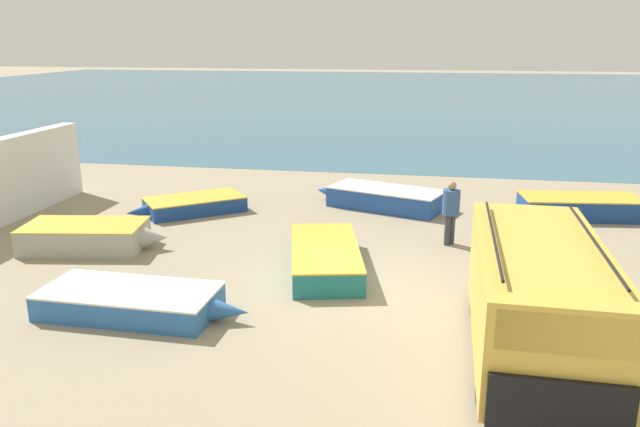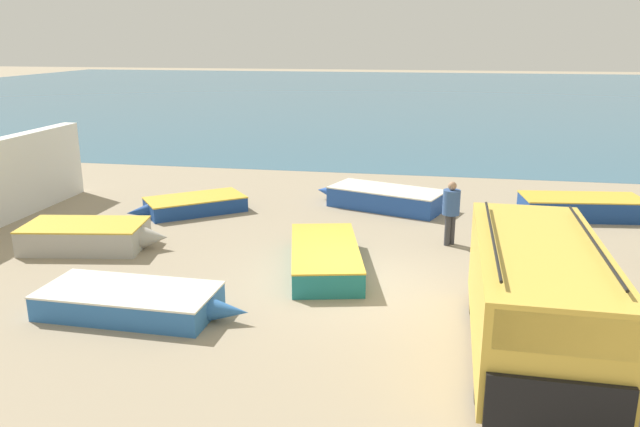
# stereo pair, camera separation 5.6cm
# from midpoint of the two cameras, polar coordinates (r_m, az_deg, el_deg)

# --- Properties ---
(ground_plane) EXTENTS (200.00, 200.00, 0.00)m
(ground_plane) POSITION_cam_midpoint_polar(r_m,az_deg,el_deg) (14.47, 2.85, -6.33)
(ground_plane) COLOR gray
(sea_water) EXTENTS (120.00, 80.00, 0.01)m
(sea_water) POSITION_cam_midpoint_polar(r_m,az_deg,el_deg) (65.55, 9.11, 10.81)
(sea_water) COLOR #33607A
(sea_water) RESTS_ON ground_plane
(parked_van) EXTENTS (2.18, 5.44, 2.24)m
(parked_van) POSITION_cam_midpoint_polar(r_m,az_deg,el_deg) (11.40, 19.29, -7.17)
(parked_van) COLOR gold
(parked_van) RESTS_ON ground_plane
(fishing_rowboat_0) EXTENTS (4.49, 1.96, 0.66)m
(fishing_rowboat_0) POSITION_cam_midpoint_polar(r_m,az_deg,el_deg) (21.23, 23.22, 0.54)
(fishing_rowboat_0) COLOR navy
(fishing_rowboat_0) RESTS_ON ground_plane
(fishing_rowboat_1) EXTENTS (3.54, 3.13, 0.49)m
(fishing_rowboat_1) POSITION_cam_midpoint_polar(r_m,az_deg,el_deg) (20.54, -11.49, 0.80)
(fishing_rowboat_1) COLOR navy
(fishing_rowboat_1) RESTS_ON ground_plane
(fishing_rowboat_2) EXTENTS (4.35, 1.71, 0.53)m
(fishing_rowboat_2) POSITION_cam_midpoint_polar(r_m,az_deg,el_deg) (13.37, -16.50, -7.71)
(fishing_rowboat_2) COLOR #2D66AD
(fishing_rowboat_2) RESTS_ON ground_plane
(fishing_rowboat_3) EXTENTS (2.39, 4.69, 0.59)m
(fishing_rowboat_3) POSITION_cam_midpoint_polar(r_m,az_deg,el_deg) (15.32, 0.52, -3.85)
(fishing_rowboat_3) COLOR #1E757F
(fishing_rowboat_3) RESTS_ON ground_plane
(fishing_rowboat_4) EXTENTS (3.90, 2.15, 0.69)m
(fishing_rowboat_4) POSITION_cam_midpoint_polar(r_m,az_deg,el_deg) (17.73, -20.21, -1.95)
(fishing_rowboat_4) COLOR #ADA89E
(fishing_rowboat_4) RESTS_ON ground_plane
(fishing_rowboat_5) EXTENTS (4.58, 2.74, 0.66)m
(fishing_rowboat_5) POSITION_cam_midpoint_polar(r_m,az_deg,el_deg) (20.77, 5.78, 1.44)
(fishing_rowboat_5) COLOR #234CA3
(fishing_rowboat_5) RESTS_ON ground_plane
(fisherman_0) EXTENTS (0.46, 0.46, 1.76)m
(fisherman_0) POSITION_cam_midpoint_polar(r_m,az_deg,el_deg) (17.11, 11.99, 0.56)
(fisherman_0) COLOR #38383D
(fisherman_0) RESTS_ON ground_plane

